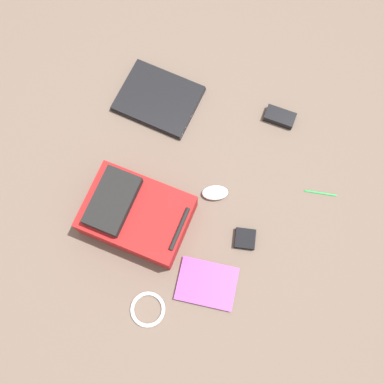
{
  "coord_description": "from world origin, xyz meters",
  "views": [
    {
      "loc": [
        0.53,
        0.08,
        1.79
      ],
      "look_at": [
        0.02,
        -0.03,
        0.02
      ],
      "focal_mm": 42.63,
      "sensor_mm": 36.0,
      "label": 1
    }
  ],
  "objects": [
    {
      "name": "backpack",
      "position": [
        0.16,
        -0.23,
        0.07
      ],
      "size": [
        0.35,
        0.44,
        0.17
      ],
      "color": "maroon",
      "rests_on": "ground_plane"
    },
    {
      "name": "power_brick",
      "position": [
        -0.39,
        0.26,
        0.02
      ],
      "size": [
        0.09,
        0.14,
        0.03
      ],
      "primitive_type": "cube",
      "rotation": [
        0.0,
        0.0,
        -0.16
      ],
      "color": "black",
      "rests_on": "ground_plane"
    },
    {
      "name": "earbud_pouch",
      "position": [
        0.16,
        0.21,
        0.01
      ],
      "size": [
        0.09,
        0.09,
        0.03
      ],
      "primitive_type": "cube",
      "rotation": [
        0.0,
        0.0,
        0.08
      ],
      "color": "black",
      "rests_on": "ground_plane"
    },
    {
      "name": "ground_plane",
      "position": [
        0.0,
        0.0,
        0.0
      ],
      "size": [
        3.56,
        3.56,
        0.0
      ],
      "primitive_type": "plane",
      "color": "brown"
    },
    {
      "name": "laptop",
      "position": [
        -0.37,
        -0.26,
        0.02
      ],
      "size": [
        0.33,
        0.38,
        0.03
      ],
      "color": "black",
      "rests_on": "ground_plane"
    },
    {
      "name": "pen_black",
      "position": [
        -0.09,
        0.48,
        0.0
      ],
      "size": [
        0.02,
        0.13,
        0.01
      ],
      "primitive_type": "cylinder",
      "rotation": [
        1.57,
        0.0,
        3.19
      ],
      "color": "#198C33",
      "rests_on": "ground_plane"
    },
    {
      "name": "book_red",
      "position": [
        0.36,
        0.1,
        0.01
      ],
      "size": [
        0.17,
        0.23,
        0.02
      ],
      "color": "silver",
      "rests_on": "ground_plane"
    },
    {
      "name": "cable_coil",
      "position": [
        0.5,
        -0.1,
        0.01
      ],
      "size": [
        0.13,
        0.13,
        0.01
      ],
      "primitive_type": "torus",
      "color": "silver",
      "rests_on": "ground_plane"
    },
    {
      "name": "computer_mouse",
      "position": [
        0.0,
        0.06,
        0.02
      ],
      "size": [
        0.09,
        0.12,
        0.03
      ],
      "primitive_type": "ellipsoid",
      "rotation": [
        0.0,
        0.0,
        0.27
      ],
      "color": "silver",
      "rests_on": "ground_plane"
    }
  ]
}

